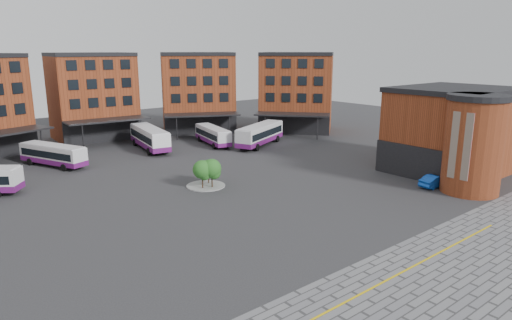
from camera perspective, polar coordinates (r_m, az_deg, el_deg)
ground at (r=41.92m, az=0.50°, el=-7.52°), size 160.00×160.00×0.00m
yellow_line at (r=34.91m, az=18.50°, el=-12.78°), size 26.00×0.15×0.02m
main_building at (r=71.60m, az=-22.83°, el=6.27°), size 94.14×42.48×14.60m
east_building at (r=60.96m, az=23.71°, el=3.21°), size 17.40×15.40×10.60m
tree_island at (r=51.41m, az=-6.03°, el=-1.35°), size 4.40×4.40×3.34m
bus_c at (r=66.01m, az=-24.03°, el=0.62°), size 6.19×10.51×2.92m
bus_d at (r=72.41m, az=-13.16°, el=2.74°), size 4.79×12.41×3.41m
bus_e at (r=74.47m, az=-5.42°, el=3.11°), size 4.52×10.51×2.88m
bus_f at (r=73.40m, az=0.52°, el=3.24°), size 12.11×7.47×3.39m
blue_car at (r=55.35m, az=21.51°, el=-2.44°), size 4.38×1.86×1.40m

